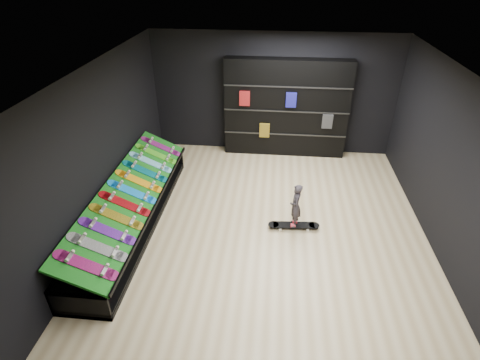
# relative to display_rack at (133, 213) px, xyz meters

# --- Properties ---
(floor) EXTENTS (6.00, 7.00, 0.01)m
(floor) POSITION_rel_display_rack_xyz_m (2.55, 0.00, -0.25)
(floor) COLOR beige
(floor) RESTS_ON ground
(ceiling) EXTENTS (6.00, 7.00, 0.01)m
(ceiling) POSITION_rel_display_rack_xyz_m (2.55, 0.00, 2.75)
(ceiling) COLOR white
(ceiling) RESTS_ON ground
(wall_back) EXTENTS (6.00, 0.02, 3.00)m
(wall_back) POSITION_rel_display_rack_xyz_m (2.55, 3.50, 1.25)
(wall_back) COLOR black
(wall_back) RESTS_ON ground
(wall_front) EXTENTS (6.00, 0.02, 3.00)m
(wall_front) POSITION_rel_display_rack_xyz_m (2.55, -3.50, 1.25)
(wall_front) COLOR black
(wall_front) RESTS_ON ground
(wall_left) EXTENTS (0.02, 7.00, 3.00)m
(wall_left) POSITION_rel_display_rack_xyz_m (-0.45, 0.00, 1.25)
(wall_left) COLOR black
(wall_left) RESTS_ON ground
(wall_right) EXTENTS (0.02, 7.00, 3.00)m
(wall_right) POSITION_rel_display_rack_xyz_m (5.55, 0.00, 1.25)
(wall_right) COLOR black
(wall_right) RESTS_ON ground
(display_rack) EXTENTS (0.90, 4.50, 0.50)m
(display_rack) POSITION_rel_display_rack_xyz_m (0.00, 0.00, 0.00)
(display_rack) COLOR black
(display_rack) RESTS_ON ground
(turf_ramp) EXTENTS (0.92, 4.50, 0.46)m
(turf_ramp) POSITION_rel_display_rack_xyz_m (0.05, 0.00, 0.46)
(turf_ramp) COLOR #0E5A10
(turf_ramp) RESTS_ON display_rack
(back_shelving) EXTENTS (3.04, 0.35, 2.43)m
(back_shelving) POSITION_rel_display_rack_xyz_m (2.88, 3.32, 0.96)
(back_shelving) COLOR black
(back_shelving) RESTS_ON ground
(floor_skateboard) EXTENTS (0.99, 0.29, 0.09)m
(floor_skateboard) POSITION_rel_display_rack_xyz_m (3.09, 0.16, -0.20)
(floor_skateboard) COLOR black
(floor_skateboard) RESTS_ON ground
(child) EXTENTS (0.15, 0.20, 0.53)m
(child) POSITION_rel_display_rack_xyz_m (3.09, 0.16, 0.10)
(child) COLOR black
(child) RESTS_ON floor_skateboard
(display_board_0) EXTENTS (0.93, 0.22, 0.50)m
(display_board_0) POSITION_rel_display_rack_xyz_m (0.06, -1.90, 0.49)
(display_board_0) COLOR #E5198C
(display_board_0) RESTS_ON turf_ramp
(display_board_1) EXTENTS (0.93, 0.22, 0.50)m
(display_board_1) POSITION_rel_display_rack_xyz_m (0.06, -1.52, 0.49)
(display_board_1) COLOR black
(display_board_1) RESTS_ON turf_ramp
(display_board_2) EXTENTS (0.93, 0.22, 0.50)m
(display_board_2) POSITION_rel_display_rack_xyz_m (0.06, -1.14, 0.49)
(display_board_2) COLOR purple
(display_board_2) RESTS_ON turf_ramp
(display_board_3) EXTENTS (0.93, 0.22, 0.50)m
(display_board_3) POSITION_rel_display_rack_xyz_m (0.06, -0.76, 0.49)
(display_board_3) COLOR yellow
(display_board_3) RESTS_ON turf_ramp
(display_board_4) EXTENTS (0.93, 0.22, 0.50)m
(display_board_4) POSITION_rel_display_rack_xyz_m (0.06, -0.38, 0.49)
(display_board_4) COLOR red
(display_board_4) RESTS_ON turf_ramp
(display_board_5) EXTENTS (0.93, 0.22, 0.50)m
(display_board_5) POSITION_rel_display_rack_xyz_m (0.06, 0.00, 0.49)
(display_board_5) COLOR blue
(display_board_5) RESTS_ON turf_ramp
(display_board_6) EXTENTS (0.93, 0.22, 0.50)m
(display_board_6) POSITION_rel_display_rack_xyz_m (0.06, 0.38, 0.49)
(display_board_6) COLOR orange
(display_board_6) RESTS_ON turf_ramp
(display_board_7) EXTENTS (0.93, 0.22, 0.50)m
(display_board_7) POSITION_rel_display_rack_xyz_m (0.06, 0.76, 0.49)
(display_board_7) COLOR #0C8C99
(display_board_7) RESTS_ON turf_ramp
(display_board_8) EXTENTS (0.93, 0.22, 0.50)m
(display_board_8) POSITION_rel_display_rack_xyz_m (0.06, 1.14, 0.49)
(display_board_8) COLOR #0CB2E5
(display_board_8) RESTS_ON turf_ramp
(display_board_9) EXTENTS (0.93, 0.22, 0.50)m
(display_board_9) POSITION_rel_display_rack_xyz_m (0.06, 1.52, 0.49)
(display_board_9) COLOR green
(display_board_9) RESTS_ON turf_ramp
(display_board_10) EXTENTS (0.93, 0.22, 0.50)m
(display_board_10) POSITION_rel_display_rack_xyz_m (0.06, 1.90, 0.49)
(display_board_10) COLOR #2626BF
(display_board_10) RESTS_ON turf_ramp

